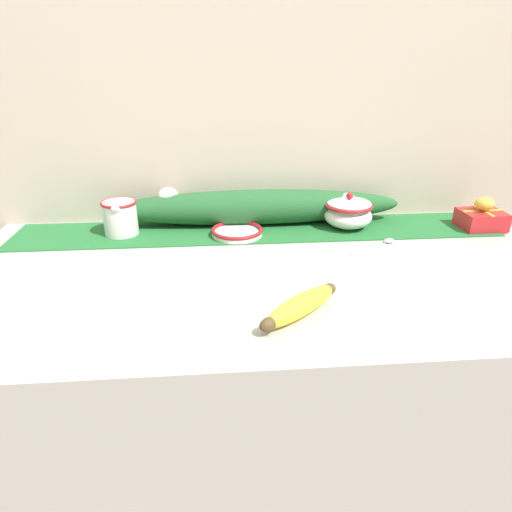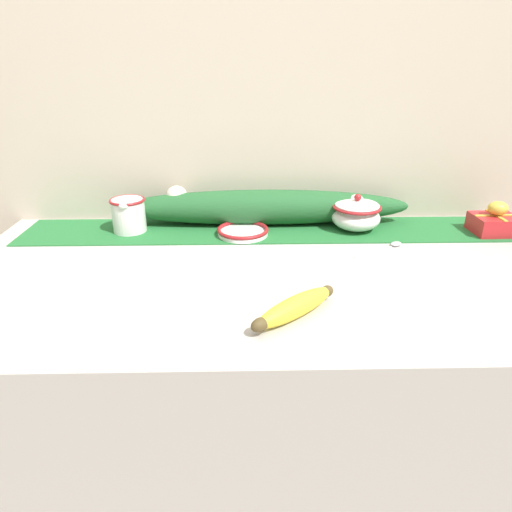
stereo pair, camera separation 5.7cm
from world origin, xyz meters
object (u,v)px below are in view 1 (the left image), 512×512
Objects in this scene: small_dish at (237,232)px; banana at (300,306)px; cream_pitcher at (120,216)px; gift_box at (482,217)px; sugar_bowl at (348,212)px; spoon at (385,242)px.

small_dish is 0.79× the size of banana.
small_dish is (0.32, -0.04, -0.04)m from cream_pitcher.
cream_pitcher is 1.01m from gift_box.
sugar_bowl is 0.96× the size of small_dish.
spoon is 0.32m from gift_box.
cream_pitcher is 0.80× the size of small_dish.
banana is at bearing -144.20° from gift_box.
gift_box is (1.01, -0.04, -0.02)m from cream_pitcher.
banana is at bearing -115.12° from sugar_bowl.
spoon is (0.29, 0.34, -0.02)m from banana.
cream_pitcher is at bearing 177.88° from gift_box.
cream_pitcher reaches higher than small_dish.
cream_pitcher is 0.95× the size of gift_box.
banana is 1.51× the size of gift_box.
sugar_bowl reaches higher than cream_pitcher.
spoon is (0.39, -0.09, -0.01)m from small_dish.
banana is 1.23× the size of spoon.
cream_pitcher is 0.63× the size of banana.
cream_pitcher is 0.77× the size of spoon.
sugar_bowl is at bearing 174.53° from gift_box.
gift_box is (0.38, -0.04, -0.01)m from sugar_bowl.
cream_pitcher is 0.32m from small_dish.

